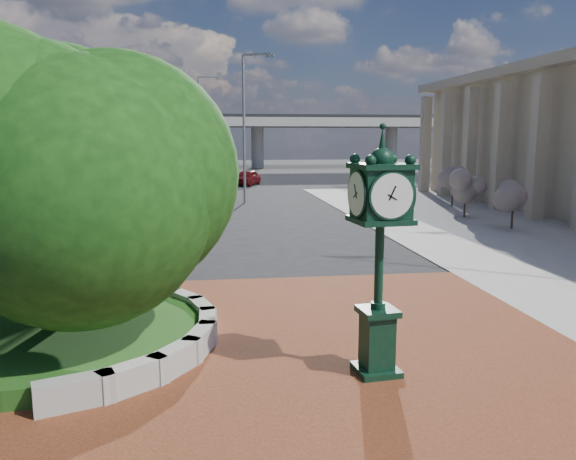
{
  "coord_description": "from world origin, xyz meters",
  "views": [
    {
      "loc": [
        -1.63,
        -11.88,
        4.34
      ],
      "look_at": [
        0.18,
        1.5,
        2.12
      ],
      "focal_mm": 35.0,
      "sensor_mm": 36.0,
      "label": 1
    }
  ],
  "objects_px": {
    "post_clock": "(380,243)",
    "parked_car": "(247,178)",
    "street_lamp_near": "(247,117)",
    "street_lamp_far": "(202,121)"
  },
  "relations": [
    {
      "from": "post_clock",
      "to": "parked_car",
      "type": "relative_size",
      "value": 1.08
    },
    {
      "from": "parked_car",
      "to": "post_clock",
      "type": "bearing_deg",
      "value": -68.16
    },
    {
      "from": "street_lamp_near",
      "to": "street_lamp_far",
      "type": "height_order",
      "value": "street_lamp_far"
    },
    {
      "from": "parked_car",
      "to": "street_lamp_far",
      "type": "height_order",
      "value": "street_lamp_far"
    },
    {
      "from": "parked_car",
      "to": "street_lamp_near",
      "type": "relative_size",
      "value": 0.43
    },
    {
      "from": "parked_car",
      "to": "street_lamp_near",
      "type": "distance_m",
      "value": 15.13
    },
    {
      "from": "post_clock",
      "to": "street_lamp_far",
      "type": "bearing_deg",
      "value": 94.65
    },
    {
      "from": "post_clock",
      "to": "parked_car",
      "type": "height_order",
      "value": "post_clock"
    },
    {
      "from": "post_clock",
      "to": "parked_car",
      "type": "xyz_separation_m",
      "value": [
        0.26,
        42.41,
        -1.77
      ]
    },
    {
      "from": "post_clock",
      "to": "parked_car",
      "type": "bearing_deg",
      "value": 89.65
    }
  ]
}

